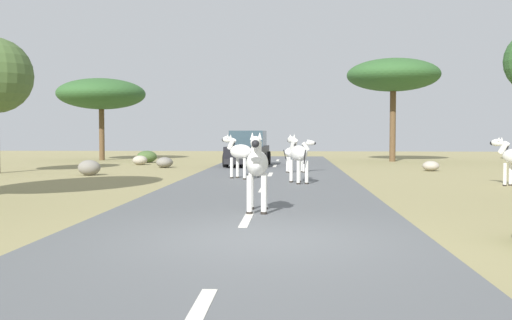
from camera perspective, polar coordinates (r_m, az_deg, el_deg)
The scene contains 15 objects.
ground_plane at distance 9.15m, azimuth 0.55°, elevation -7.91°, with size 90.00×90.00×0.00m, color #8E8456.
road at distance 9.17m, azimuth -1.85°, elevation -7.73°, with size 6.00×64.00×0.05m, color #56595B.
lane_markings at distance 8.19m, azimuth -2.51°, elevation -8.79°, with size 0.16×56.00×0.01m.
zebra_0 at distance 11.99m, azimuth 0.11°, elevation -0.46°, with size 0.48×1.74×1.64m.
zebra_1 at distance 19.10m, azimuth 4.08°, elevation 0.59°, with size 0.80×1.62×1.59m.
zebra_2 at distance 24.22m, azimuth 4.02°, elevation 0.73°, with size 1.38×0.79×1.38m.
zebra_4 at distance 20.93m, azimuth -1.63°, elevation 0.76°, with size 1.34×1.33×1.58m.
car_0 at distance 29.13m, azimuth -0.79°, elevation 1.01°, with size 2.16×4.41×1.74m.
tree_2 at distance 37.45m, azimuth -14.77°, elevation 6.19°, with size 5.37×5.37×5.01m.
tree_5 at distance 35.58m, azimuth 13.16°, elevation 7.98°, with size 5.40×5.40×6.01m.
bush_1 at distance 33.81m, azimuth -10.53°, elevation 0.32°, with size 1.13×1.02×0.68m, color #425B2D.
rock_0 at distance 24.13m, azimuth -15.86°, elevation -0.72°, with size 0.88×0.75×0.61m, color gray.
rock_1 at distance 31.46m, azimuth -11.18°, elevation -0.02°, with size 0.77×0.72×0.49m, color #A89E8C.
rock_2 at distance 28.71m, azimuth -8.85°, elevation -0.23°, with size 0.80×0.88×0.51m, color gray.
rock_3 at distance 26.98m, azimuth 16.59°, elevation -0.56°, with size 0.73×0.75×0.44m, color #A89E8C.
Camera 1 is at (0.46, -8.98, 1.67)m, focal length 41.26 mm.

